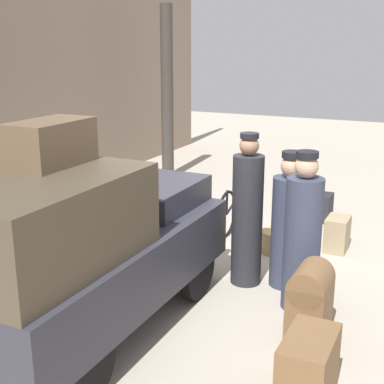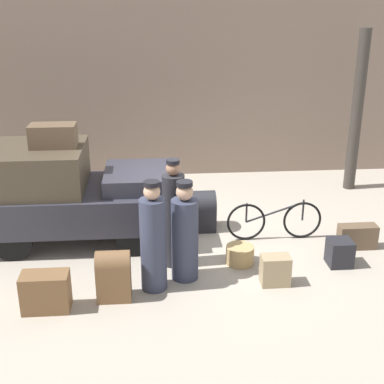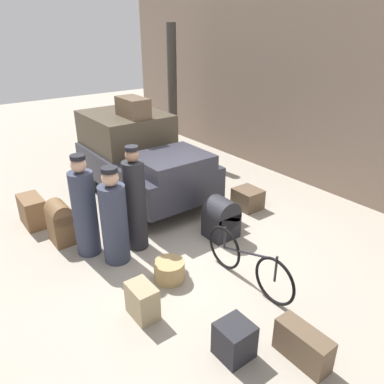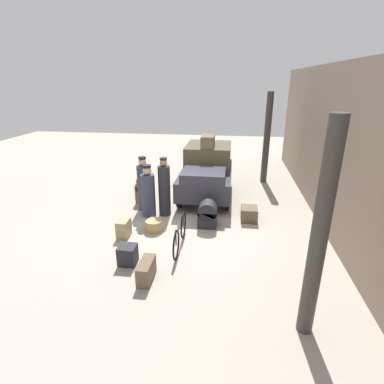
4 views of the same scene
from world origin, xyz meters
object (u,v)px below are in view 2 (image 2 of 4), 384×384
Objects in this scene: conductor_in_dark_uniform at (185,236)px; suitcase_black_upright at (114,274)px; porter_lifting_near_truck at (153,241)px; suitcase_small_leather at (46,292)px; trunk_wicker_pale at (357,237)px; trunk_umber_medium at (275,270)px; porter_with_bicycle at (174,217)px; wicker_basket at (240,255)px; suitcase_tan_flat at (340,252)px; bicycle at (274,221)px; trunk_large_brown at (172,196)px; truck at (67,191)px; trunk_on_truck_roof at (53,136)px; trunk_barrel_dark at (202,210)px.

suitcase_black_upright is at bearing -153.97° from conductor_in_dark_uniform.
porter_lifting_near_truck is 1.73m from suitcase_small_leather.
trunk_wicker_pale is at bearing 14.35° from conductor_in_dark_uniform.
trunk_umber_medium is at bearing 7.31° from suitcase_small_leather.
porter_with_bicycle is 1.86m from trunk_umber_medium.
suitcase_tan_flat is (1.68, -0.19, 0.07)m from wicker_basket.
trunk_wicker_pale is at bearing 10.50° from wicker_basket.
bicycle is 2.59m from trunk_large_brown.
trunk_large_brown is at bearing 133.15° from suitcase_tan_flat.
truck reaches higher than suitcase_small_leather.
trunk_umber_medium is at bearing -156.32° from suitcase_tan_flat.
porter_with_bicycle reaches higher than trunk_umber_medium.
suitcase_small_leather reaches higher than trunk_umber_medium.
trunk_on_truck_roof is (-2.13, -1.48, 1.78)m from trunk_large_brown.
bicycle is at bearing 23.22° from porter_with_bicycle.
porter_lifting_near_truck reaches higher than bicycle.
porter_with_bicycle is 2.61m from trunk_on_truck_roof.
trunk_wicker_pale is (3.68, 1.10, -0.59)m from porter_lifting_near_truck.
wicker_basket is 1.33m from porter_with_bicycle.
porter_lifting_near_truck is at bearing 17.13° from suitcase_small_leather.
conductor_in_dark_uniform is 2.42× the size of trunk_wicker_pale.
conductor_in_dark_uniform is at bearing -157.37° from wicker_basket.
conductor_in_dark_uniform is 3.41× the size of trunk_umber_medium.
trunk_barrel_dark is (0.47, 1.89, -0.37)m from conductor_in_dark_uniform.
trunk_on_truck_roof is at bearing 163.66° from suitcase_tan_flat.
bicycle is at bearing 48.56° from wicker_basket.
porter_lifting_near_truck is at bearing -150.30° from conductor_in_dark_uniform.
trunk_on_truck_roof is at bearing 150.50° from porter_with_bicycle.
porter_with_bicycle is 1.47m from suitcase_black_upright.
trunk_wicker_pale is at bearing 16.79° from suitcase_small_leather.
truck reaches higher than bicycle.
suitcase_black_upright reaches higher than trunk_large_brown.
porter_with_bicycle is 2.37× the size of suitcase_black_upright.
truck is at bearing 163.12° from suitcase_tan_flat.
suitcase_black_upright is 1.15× the size of trunk_wicker_pale.
porter_with_bicycle is 1.05× the size of porter_lifting_near_truck.
conductor_in_dark_uniform is at bearing 26.03° from suitcase_black_upright.
bicycle is 2.27× the size of suitcase_black_upright.
trunk_on_truck_roof reaches higher than suitcase_small_leather.
conductor_in_dark_uniform is at bearing -175.31° from suitcase_tan_flat.
trunk_on_truck_roof reaches higher than porter_lifting_near_truck.
conductor_in_dark_uniform is at bearing -103.88° from trunk_barrel_dark.
wicker_basket is 0.59× the size of trunk_on_truck_roof.
suitcase_tan_flat is at bearing 11.83° from suitcase_small_leather.
bicycle reaches higher than suitcase_tan_flat.
trunk_umber_medium is at bearing -28.52° from trunk_on_truck_roof.
wicker_basket is 0.70× the size of trunk_wicker_pale.
suitcase_tan_flat is (2.72, -2.90, 0.02)m from trunk_large_brown.
porter_lifting_near_truck is 2.32× the size of trunk_barrel_dark.
suitcase_tan_flat reaches higher than trunk_large_brown.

